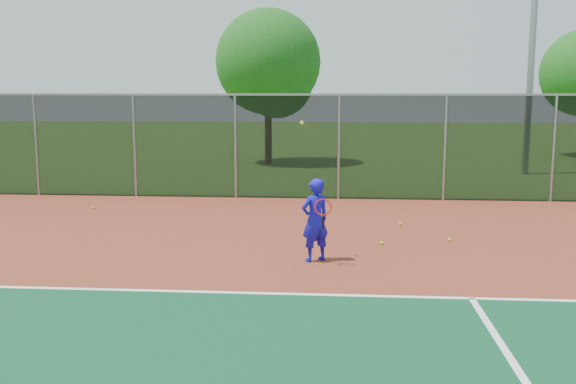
{
  "coord_description": "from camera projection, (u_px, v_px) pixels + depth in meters",
  "views": [
    {
      "loc": [
        -0.03,
        -6.43,
        3.1
      ],
      "look_at": [
        -0.92,
        5.0,
        1.3
      ],
      "focal_mm": 40.0,
      "sensor_mm": 36.0,
      "label": 1
    }
  ],
  "objects": [
    {
      "name": "tree_back_left",
      "position": [
        270.0,
        67.0,
        27.33
      ],
      "size": [
        4.5,
        4.5,
        6.61
      ],
      "color": "#3A2415",
      "rests_on": "ground"
    },
    {
      "name": "practice_ball_1",
      "position": [
        94.0,
        208.0,
        17.01
      ],
      "size": [
        0.07,
        0.07,
        0.07
      ],
      "primitive_type": "sphere",
      "color": "#CAE01A",
      "rests_on": "court_apron"
    },
    {
      "name": "fence_back",
      "position": [
        339.0,
        146.0,
        18.39
      ],
      "size": [
        30.0,
        0.06,
        3.03
      ],
      "color": "black",
      "rests_on": "court_apron"
    },
    {
      "name": "practice_ball_2",
      "position": [
        401.0,
        224.0,
        14.94
      ],
      "size": [
        0.07,
        0.07,
        0.07
      ],
      "primitive_type": "sphere",
      "color": "#CAE01A",
      "rests_on": "court_apron"
    },
    {
      "name": "practice_ball_6",
      "position": [
        449.0,
        240.0,
        13.32
      ],
      "size": [
        0.07,
        0.07,
        0.07
      ],
      "primitive_type": "sphere",
      "color": "#CAE01A",
      "rests_on": "court_apron"
    },
    {
      "name": "practice_ball_3",
      "position": [
        382.0,
        243.0,
        13.04
      ],
      "size": [
        0.07,
        0.07,
        0.07
      ],
      "primitive_type": "sphere",
      "color": "#CAE01A",
      "rests_on": "court_apron"
    },
    {
      "name": "tennis_player",
      "position": [
        315.0,
        220.0,
        11.68
      ],
      "size": [
        0.67,
        0.72,
        2.56
      ],
      "color": "#1613B7",
      "rests_on": "court_apron"
    },
    {
      "name": "court_apron",
      "position": [
        338.0,
        319.0,
        8.78
      ],
      "size": [
        30.0,
        20.0,
        0.02
      ],
      "primitive_type": "cube",
      "color": "brown",
      "rests_on": "ground"
    }
  ]
}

